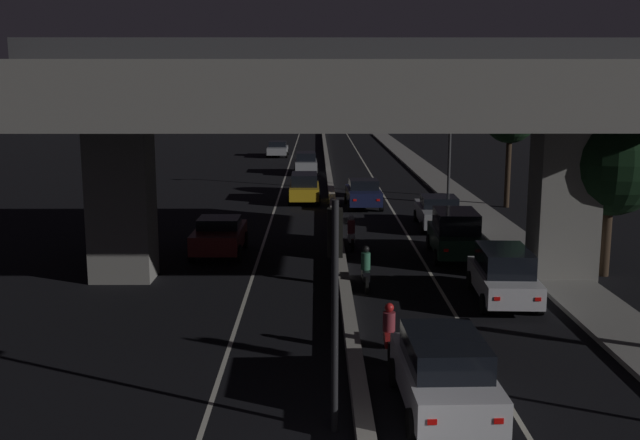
{
  "coord_description": "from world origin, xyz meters",
  "views": [
    {
      "loc": [
        -0.95,
        -10.94,
        6.93
      ],
      "look_at": [
        -0.8,
        19.62,
        1.32
      ],
      "focal_mm": 42.0,
      "sensor_mm": 36.0,
      "label": 1
    }
  ],
  "objects_px": {
    "car_white_lead": "(444,372)",
    "car_white_second": "(504,274)",
    "car_dark_red_lead_oncoming": "(219,235)",
    "street_lamp": "(445,127)",
    "motorcycle_white_filtering_far": "(351,234)",
    "car_dark_green_third": "(456,234)",
    "motorcycle_black_filtering_mid": "(366,271)",
    "car_taxi_yellow_second_oncoming": "(304,187)",
    "car_silver_fourth_oncoming": "(278,149)",
    "car_dark_blue_fifth": "(363,194)",
    "motorcycle_red_filtering_near": "(389,334)",
    "traffic_light_left_of_median": "(335,275)",
    "car_silver_third_oncoming": "(306,163)",
    "car_silver_fourth": "(439,212)"
  },
  "relations": [
    {
      "from": "car_dark_green_third",
      "to": "motorcycle_white_filtering_far",
      "type": "height_order",
      "value": "car_dark_green_third"
    },
    {
      "from": "car_dark_blue_fifth",
      "to": "motorcycle_white_filtering_far",
      "type": "xyz_separation_m",
      "value": [
        -1.16,
        -10.46,
        -0.2
      ]
    },
    {
      "from": "car_dark_green_third",
      "to": "motorcycle_black_filtering_mid",
      "type": "bearing_deg",
      "value": 142.8
    },
    {
      "from": "car_dark_green_third",
      "to": "car_white_lead",
      "type": "bearing_deg",
      "value": 171.17
    },
    {
      "from": "car_dark_red_lead_oncoming",
      "to": "motorcycle_white_filtering_far",
      "type": "relative_size",
      "value": 2.13
    },
    {
      "from": "car_silver_fourth_oncoming",
      "to": "motorcycle_red_filtering_near",
      "type": "distance_m",
      "value": 53.47
    },
    {
      "from": "street_lamp",
      "to": "car_dark_green_third",
      "type": "xyz_separation_m",
      "value": [
        -2.27,
        -16.46,
        -3.3
      ]
    },
    {
      "from": "street_lamp",
      "to": "car_dark_blue_fifth",
      "type": "relative_size",
      "value": 1.77
    },
    {
      "from": "traffic_light_left_of_median",
      "to": "car_silver_third_oncoming",
      "type": "height_order",
      "value": "traffic_light_left_of_median"
    },
    {
      "from": "car_dark_red_lead_oncoming",
      "to": "street_lamp",
      "type": "bearing_deg",
      "value": 144.01
    },
    {
      "from": "street_lamp",
      "to": "car_silver_third_oncoming",
      "type": "bearing_deg",
      "value": 126.39
    },
    {
      "from": "car_silver_third_oncoming",
      "to": "motorcycle_black_filtering_mid",
      "type": "xyz_separation_m",
      "value": [
        2.47,
        -32.98,
        -0.22
      ]
    },
    {
      "from": "traffic_light_left_of_median",
      "to": "motorcycle_red_filtering_near",
      "type": "relative_size",
      "value": 2.63
    },
    {
      "from": "street_lamp",
      "to": "car_taxi_yellow_second_oncoming",
      "type": "bearing_deg",
      "value": -165.75
    },
    {
      "from": "street_lamp",
      "to": "car_silver_fourth",
      "type": "distance_m",
      "value": 10.96
    },
    {
      "from": "car_white_lead",
      "to": "car_taxi_yellow_second_oncoming",
      "type": "height_order",
      "value": "car_taxi_yellow_second_oncoming"
    },
    {
      "from": "car_dark_red_lead_oncoming",
      "to": "motorcycle_red_filtering_near",
      "type": "distance_m",
      "value": 13.0
    },
    {
      "from": "car_white_lead",
      "to": "car_silver_fourth_oncoming",
      "type": "xyz_separation_m",
      "value": [
        -6.4,
        56.47,
        -0.15
      ]
    },
    {
      "from": "street_lamp",
      "to": "car_white_second",
      "type": "distance_m",
      "value": 23.07
    },
    {
      "from": "motorcycle_black_filtering_mid",
      "to": "car_dark_red_lead_oncoming",
      "type": "bearing_deg",
      "value": 47.13
    },
    {
      "from": "car_silver_third_oncoming",
      "to": "car_silver_fourth_oncoming",
      "type": "height_order",
      "value": "car_silver_third_oncoming"
    },
    {
      "from": "car_white_lead",
      "to": "motorcycle_white_filtering_far",
      "type": "distance_m",
      "value": 16.15
    },
    {
      "from": "car_dark_green_third",
      "to": "car_dark_blue_fifth",
      "type": "distance_m",
      "value": 12.48
    },
    {
      "from": "car_white_lead",
      "to": "motorcycle_black_filtering_mid",
      "type": "bearing_deg",
      "value": 4.5
    },
    {
      "from": "car_white_second",
      "to": "car_taxi_yellow_second_oncoming",
      "type": "distance_m",
      "value": 21.63
    },
    {
      "from": "traffic_light_left_of_median",
      "to": "car_silver_third_oncoming",
      "type": "xyz_separation_m",
      "value": [
        -1.16,
        43.51,
        -2.38
      ]
    },
    {
      "from": "car_taxi_yellow_second_oncoming",
      "to": "car_silver_third_oncoming",
      "type": "xyz_separation_m",
      "value": [
        -0.1,
        13.96,
        -0.01
      ]
    },
    {
      "from": "traffic_light_left_of_median",
      "to": "car_dark_green_third",
      "type": "relative_size",
      "value": 1.08
    },
    {
      "from": "car_taxi_yellow_second_oncoming",
      "to": "motorcycle_black_filtering_mid",
      "type": "height_order",
      "value": "car_taxi_yellow_second_oncoming"
    },
    {
      "from": "car_silver_fourth_oncoming",
      "to": "motorcycle_red_filtering_near",
      "type": "xyz_separation_m",
      "value": [
        5.54,
        -53.18,
        -0.12
      ]
    },
    {
      "from": "car_white_lead",
      "to": "car_white_second",
      "type": "height_order",
      "value": "car_white_second"
    },
    {
      "from": "car_silver_third_oncoming",
      "to": "car_silver_fourth_oncoming",
      "type": "xyz_separation_m",
      "value": [
        -2.89,
        13.78,
        -0.13
      ]
    },
    {
      "from": "car_silver_fourth",
      "to": "car_dark_blue_fifth",
      "type": "relative_size",
      "value": 1.21
    },
    {
      "from": "car_dark_green_third",
      "to": "street_lamp",
      "type": "bearing_deg",
      "value": -5.34
    },
    {
      "from": "car_white_lead",
      "to": "motorcycle_white_filtering_far",
      "type": "xyz_separation_m",
      "value": [
        -1.23,
        16.1,
        -0.27
      ]
    },
    {
      "from": "car_white_lead",
      "to": "traffic_light_left_of_median",
      "type": "bearing_deg",
      "value": 107.64
    },
    {
      "from": "car_white_lead",
      "to": "car_dark_red_lead_oncoming",
      "type": "bearing_deg",
      "value": 22.56
    },
    {
      "from": "traffic_light_left_of_median",
      "to": "car_white_second",
      "type": "bearing_deg",
      "value": 57.86
    },
    {
      "from": "street_lamp",
      "to": "car_dark_red_lead_oncoming",
      "type": "xyz_separation_m",
      "value": [
        -11.85,
        -16.0,
        -3.46
      ]
    },
    {
      "from": "street_lamp",
      "to": "car_silver_third_oncoming",
      "type": "distance_m",
      "value": 15.02
    },
    {
      "from": "car_dark_blue_fifth",
      "to": "motorcycle_black_filtering_mid",
      "type": "distance_m",
      "value": 16.88
    },
    {
      "from": "motorcycle_white_filtering_far",
      "to": "car_dark_red_lead_oncoming",
      "type": "bearing_deg",
      "value": 100.22
    },
    {
      "from": "car_dark_green_third",
      "to": "traffic_light_left_of_median",
      "type": "bearing_deg",
      "value": 163.54
    },
    {
      "from": "street_lamp",
      "to": "motorcycle_red_filtering_near",
      "type": "distance_m",
      "value": 28.51
    },
    {
      "from": "car_white_second",
      "to": "car_silver_fourth",
      "type": "relative_size",
      "value": 0.88
    },
    {
      "from": "street_lamp",
      "to": "car_dark_green_third",
      "type": "bearing_deg",
      "value": -97.87
    },
    {
      "from": "motorcycle_black_filtering_mid",
      "to": "motorcycle_white_filtering_far",
      "type": "bearing_deg",
      "value": 1.45
    },
    {
      "from": "traffic_light_left_of_median",
      "to": "car_taxi_yellow_second_oncoming",
      "type": "xyz_separation_m",
      "value": [
        -1.06,
        29.55,
        -2.36
      ]
    },
    {
      "from": "car_taxi_yellow_second_oncoming",
      "to": "car_dark_red_lead_oncoming",
      "type": "bearing_deg",
      "value": -13.68
    },
    {
      "from": "car_white_second",
      "to": "motorcycle_red_filtering_near",
      "type": "height_order",
      "value": "car_white_second"
    }
  ]
}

